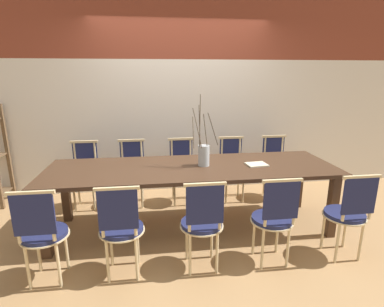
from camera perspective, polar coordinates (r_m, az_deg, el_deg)
The scene contains 15 objects.
ground_plane at distance 3.63m, azimuth -0.00°, elevation -13.88°, with size 16.00×16.00×0.00m, color #A87F51.
wall_rear at distance 4.47m, azimuth -2.26°, elevation 13.02°, with size 12.00×0.06×3.20m.
dining_table at distance 3.36m, azimuth -0.00°, elevation -3.77°, with size 3.19×0.99×0.75m.
chair_near_leftend at distance 2.85m, azimuth -26.67°, elevation -13.07°, with size 0.40×0.40×0.89m.
chair_near_left at distance 2.70m, azimuth -13.38°, elevation -13.29°, with size 0.40×0.40×0.89m.
chair_near_center at distance 2.72m, azimuth 2.00°, elevation -12.69°, with size 0.40×0.40×0.89m.
chair_near_right at distance 2.89m, azimuth 15.39°, elevation -11.44°, with size 0.40×0.40×0.89m.
chair_near_rightend at distance 3.24m, azimuth 27.61°, elevation -9.76°, with size 0.40×0.40×0.89m.
chair_far_leftend at distance 4.23m, azimuth -19.74°, elevation -3.30°, with size 0.40×0.40×0.89m.
chair_far_left at distance 4.14m, azimuth -11.32°, elevation -3.08°, with size 0.40×0.40×0.89m.
chair_far_center at distance 4.14m, azimuth -1.91°, elevation -2.75°, with size 0.40×0.40×0.89m.
chair_far_right at distance 4.27m, azimuth 7.68°, elevation -2.34°, with size 0.40×0.40×0.89m.
chair_far_rightend at distance 4.48m, azimuth 15.61°, elevation -1.95°, with size 0.40×0.40×0.89m.
vase_centerpiece at distance 3.33m, azimuth 2.24°, elevation -0.17°, with size 0.30×0.30×0.79m.
book_stack at distance 3.46m, azimuth 12.22°, elevation -2.05°, with size 0.24×0.20×0.02m.
Camera 1 is at (-0.42, -3.15, 1.75)m, focal length 28.00 mm.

